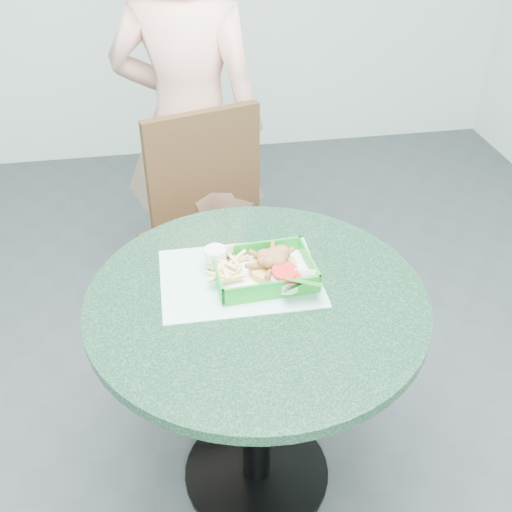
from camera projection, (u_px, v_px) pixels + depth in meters
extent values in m
cube|color=#303335|center=(257.00, 473.00, 2.00)|extent=(4.00, 5.00, 0.02)
cylinder|color=black|center=(257.00, 471.00, 2.00)|extent=(0.48, 0.48, 0.02)
cylinder|color=black|center=(257.00, 396.00, 1.78)|extent=(0.09, 0.09, 0.70)
cylinder|color=#213529|center=(257.00, 305.00, 1.57)|extent=(0.89, 0.89, 0.03)
cube|color=black|center=(213.00, 253.00, 2.25)|extent=(0.45, 0.45, 0.04)
cube|color=black|center=(204.00, 169.00, 2.27)|extent=(0.45, 0.04, 0.46)
cube|color=black|center=(169.00, 340.00, 2.21)|extent=(0.04, 0.04, 0.43)
cube|color=black|center=(272.00, 328.00, 2.26)|extent=(0.04, 0.04, 0.43)
cube|color=black|center=(165.00, 277.00, 2.52)|extent=(0.04, 0.04, 0.43)
cube|color=black|center=(255.00, 268.00, 2.57)|extent=(0.04, 0.04, 0.43)
imported|color=#D69A87|center=(189.00, 113.00, 2.29)|extent=(0.73, 0.59, 1.73)
cube|color=#9BCDC5|center=(240.00, 283.00, 1.62)|extent=(0.43, 0.32, 0.00)
cube|color=#128E22|center=(263.00, 282.00, 1.62)|extent=(0.26, 0.19, 0.01)
cube|color=white|center=(263.00, 280.00, 1.61)|extent=(0.25, 0.18, 0.00)
cube|color=#128E22|center=(258.00, 255.00, 1.67)|extent=(0.26, 0.01, 0.05)
cube|color=#128E22|center=(270.00, 296.00, 1.53)|extent=(0.26, 0.01, 0.05)
cube|color=#128E22|center=(309.00, 270.00, 1.62)|extent=(0.01, 0.19, 0.05)
cube|color=#128E22|center=(217.00, 279.00, 1.58)|extent=(0.01, 0.19, 0.05)
cylinder|color=gold|center=(273.00, 274.00, 1.61)|extent=(0.13, 0.13, 0.02)
cylinder|color=white|center=(217.00, 258.00, 1.64)|extent=(0.06, 0.06, 0.03)
cylinder|color=silver|center=(217.00, 253.00, 1.63)|extent=(0.05, 0.05, 0.00)
cylinder|color=silver|center=(285.00, 288.00, 1.56)|extent=(0.08, 0.08, 0.03)
torus|color=white|center=(285.00, 282.00, 1.55)|extent=(0.08, 0.08, 0.01)
cylinder|color=red|center=(285.00, 280.00, 1.55)|extent=(0.07, 0.07, 0.01)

